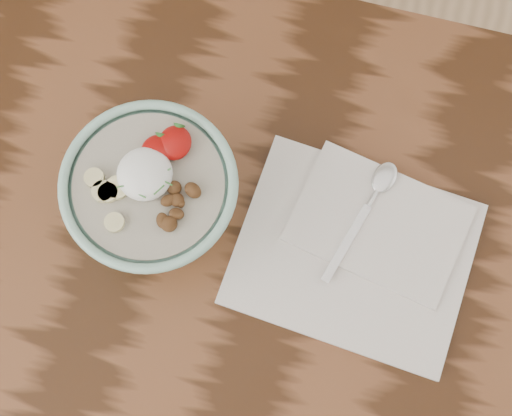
# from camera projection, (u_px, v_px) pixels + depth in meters

# --- Properties ---
(table) EXTENTS (1.60, 0.90, 0.75)m
(table) POSITION_uv_depth(u_px,v_px,m) (262.00, 327.00, 0.95)
(table) COLOR #341C0D
(table) RESTS_ON ground
(breakfast_bowl) EXTENTS (0.20, 0.20, 0.14)m
(breakfast_bowl) POSITION_uv_depth(u_px,v_px,m) (153.00, 194.00, 0.83)
(breakfast_bowl) COLOR #92C5B2
(breakfast_bowl) RESTS_ON table
(napkin) EXTENTS (0.30, 0.26, 0.02)m
(napkin) POSITION_uv_depth(u_px,v_px,m) (359.00, 247.00, 0.87)
(napkin) COLOR silver
(napkin) RESTS_ON table
(spoon) EXTENTS (0.07, 0.17, 0.01)m
(spoon) POSITION_uv_depth(u_px,v_px,m) (375.00, 194.00, 0.87)
(spoon) COLOR silver
(spoon) RESTS_ON napkin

